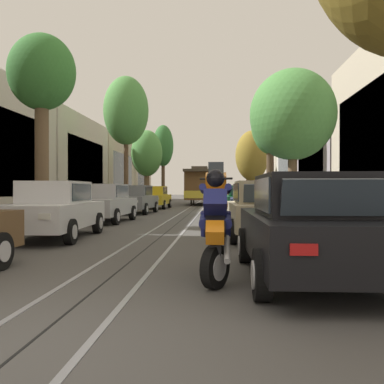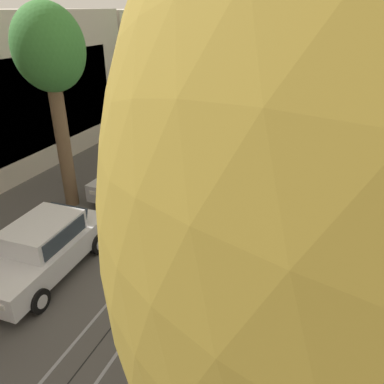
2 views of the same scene
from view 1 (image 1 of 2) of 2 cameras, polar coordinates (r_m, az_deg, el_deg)
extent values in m
plane|color=#4C4947|center=(26.76, 0.16, -2.55)|extent=(160.00, 160.00, 0.00)
cube|color=gray|center=(30.60, -0.38, -2.17)|extent=(0.08, 66.27, 0.01)
cube|color=gray|center=(30.55, 1.60, -2.18)|extent=(0.08, 66.27, 0.01)
cube|color=black|center=(30.57, 0.61, -2.18)|extent=(0.03, 66.27, 0.01)
cube|color=#2D3842|center=(21.32, -23.82, 4.91)|extent=(0.04, 8.16, 4.08)
cube|color=beige|center=(33.01, -18.52, 3.83)|extent=(5.34, 11.35, 6.73)
cube|color=#2D3842|center=(32.08, -14.13, 3.34)|extent=(0.04, 8.16, 4.04)
cube|color=#BCAD93|center=(44.06, -12.99, 2.93)|extent=(5.72, 11.35, 6.68)
cube|color=#2D3842|center=(43.31, -9.39, 2.53)|extent=(0.04, 8.16, 4.01)
cube|color=#BCAD93|center=(55.23, -9.05, 3.07)|extent=(4.81, 11.35, 7.96)
cube|color=#2D3842|center=(54.74, -6.62, 2.68)|extent=(0.04, 8.16, 4.78)
cube|color=#2D3842|center=(20.05, 22.77, 6.67)|extent=(0.04, 8.16, 4.76)
cube|color=gray|center=(31.88, 20.37, 3.64)|extent=(5.26, 11.35, 6.39)
cube|color=#2D3842|center=(31.22, 15.76, 3.13)|extent=(0.04, 8.16, 3.83)
cube|color=beige|center=(43.26, 16.27, 3.97)|extent=(5.78, 11.35, 8.19)
cube|color=#2D3842|center=(42.71, 12.50, 3.47)|extent=(0.04, 8.16, 4.91)
cube|color=#BCAD93|center=(54.57, 13.19, 2.19)|extent=(4.97, 11.35, 6.22)
cube|color=#2D3842|center=(54.21, 10.62, 1.88)|extent=(0.04, 8.16, 3.73)
cube|color=#B21414|center=(8.56, -23.94, -3.74)|extent=(0.28, 0.05, 0.12)
cylinder|color=silver|center=(7.68, -24.21, -7.43)|extent=(0.03, 0.35, 0.35)
cube|color=silver|center=(12.15, -18.36, -2.99)|extent=(1.98, 4.37, 0.66)
cube|color=silver|center=(12.27, -18.13, -0.02)|extent=(1.56, 2.12, 0.60)
cube|color=#2D3842|center=(11.48, -19.52, -0.14)|extent=(1.34, 0.28, 0.47)
cube|color=#2D3842|center=(13.39, -16.44, -0.07)|extent=(1.30, 0.25, 0.45)
cube|color=#2D3842|center=(12.04, -14.77, -0.02)|extent=(0.11, 1.81, 0.47)
cube|color=#2D3842|center=(12.54, -21.36, -0.02)|extent=(0.11, 1.81, 0.47)
cube|color=white|center=(9.92, -19.53, -3.17)|extent=(0.28, 0.05, 0.14)
cube|color=#B21414|center=(14.04, -13.24, -2.13)|extent=(0.28, 0.05, 0.12)
cube|color=#B21414|center=(14.36, -17.56, -2.08)|extent=(0.28, 0.05, 0.12)
cylinder|color=black|center=(10.63, -16.30, -5.25)|extent=(0.23, 0.65, 0.64)
cylinder|color=silver|center=(10.60, -15.73, -5.27)|extent=(0.03, 0.35, 0.35)
cylinder|color=black|center=(13.19, -12.78, -4.16)|extent=(0.23, 0.65, 0.64)
cylinder|color=silver|center=(13.16, -12.32, -4.17)|extent=(0.03, 0.35, 0.35)
cylinder|color=black|center=(13.72, -19.95, -3.99)|extent=(0.23, 0.65, 0.64)
cylinder|color=silver|center=(13.76, -20.38, -3.98)|extent=(0.03, 0.35, 0.35)
cube|color=#B7B7BC|center=(17.63, -11.95, -1.95)|extent=(1.94, 4.36, 0.66)
cube|color=#B7B7BC|center=(17.76, -11.81, 0.10)|extent=(1.54, 2.11, 0.60)
cube|color=#2D3842|center=(16.97, -12.66, 0.02)|extent=(1.34, 0.27, 0.47)
cube|color=#2D3842|center=(18.90, -10.73, 0.06)|extent=(1.30, 0.24, 0.45)
cube|color=#2D3842|center=(17.55, -9.48, 0.10)|extent=(0.09, 1.81, 0.47)
cube|color=#2D3842|center=(18.00, -14.08, 0.10)|extent=(0.09, 1.81, 0.47)
cube|color=white|center=(15.41, -12.41, -1.91)|extent=(0.28, 0.05, 0.14)
cube|color=#B21414|center=(19.56, -8.48, -1.43)|extent=(0.28, 0.05, 0.12)
cube|color=white|center=(15.79, -16.26, -1.86)|extent=(0.28, 0.05, 0.14)
cube|color=#B21414|center=(19.86, -11.60, -1.40)|extent=(0.28, 0.05, 0.12)
cylinder|color=black|center=(16.12, -10.40, -3.33)|extent=(0.22, 0.65, 0.64)
cylinder|color=silver|center=(16.09, -10.02, -3.34)|extent=(0.03, 0.35, 0.35)
cylinder|color=black|center=(16.69, -16.22, -3.22)|extent=(0.22, 0.65, 0.64)
cylinder|color=silver|center=(16.74, -16.57, -3.21)|extent=(0.03, 0.35, 0.35)
cylinder|color=black|center=(18.70, -8.14, -2.82)|extent=(0.22, 0.65, 0.64)
cylinder|color=silver|center=(18.67, -7.81, -2.83)|extent=(0.03, 0.35, 0.35)
cylinder|color=black|center=(19.19, -13.25, -2.75)|extent=(0.22, 0.65, 0.64)
cylinder|color=silver|center=(19.23, -13.57, -2.74)|extent=(0.03, 0.35, 0.35)
cube|color=slate|center=(23.69, -7.76, -1.35)|extent=(2.00, 4.38, 0.66)
cube|color=slate|center=(23.83, -7.68, 0.17)|extent=(1.57, 2.13, 0.60)
cube|color=#2D3842|center=(23.01, -8.19, 0.11)|extent=(1.34, 0.29, 0.47)
cube|color=#2D3842|center=(24.97, -7.01, 0.13)|extent=(1.30, 0.26, 0.45)
cube|color=#2D3842|center=(23.65, -5.92, 0.17)|extent=(0.12, 1.81, 0.47)
cube|color=#2D3842|center=(24.02, -9.41, 0.17)|extent=(0.12, 1.81, 0.47)
cube|color=white|center=(21.46, -7.74, -1.27)|extent=(0.28, 0.05, 0.14)
cube|color=#B21414|center=(25.67, -5.37, -1.00)|extent=(0.28, 0.05, 0.12)
cube|color=white|center=(21.76, -10.59, -1.25)|extent=(0.28, 0.05, 0.14)
cube|color=#B21414|center=(25.92, -7.78, -0.99)|extent=(0.28, 0.05, 0.12)
cylinder|color=black|center=(22.20, -6.41, -2.32)|extent=(0.23, 0.65, 0.64)
cylinder|color=silver|center=(22.18, -6.13, -2.32)|extent=(0.04, 0.35, 0.35)
cylinder|color=black|center=(22.66, -10.75, -2.27)|extent=(0.23, 0.65, 0.64)
cylinder|color=silver|center=(22.69, -11.02, -2.27)|extent=(0.04, 0.35, 0.35)
cylinder|color=black|center=(24.80, -5.03, -2.04)|extent=(0.23, 0.65, 0.64)
cylinder|color=silver|center=(24.78, -4.78, -2.04)|extent=(0.04, 0.35, 0.35)
cylinder|color=black|center=(25.22, -8.96, -2.00)|extent=(0.23, 0.65, 0.64)
cylinder|color=silver|center=(25.24, -9.20, -2.00)|extent=(0.04, 0.35, 0.35)
cube|color=gold|center=(29.61, -5.15, -1.01)|extent=(1.91, 4.34, 0.66)
cube|color=gold|center=(29.75, -5.10, 0.21)|extent=(1.53, 2.10, 0.60)
cube|color=#2D3842|center=(28.92, -5.39, 0.16)|extent=(1.34, 0.26, 0.47)
cube|color=#2D3842|center=(30.91, -4.70, 0.18)|extent=(1.30, 0.23, 0.45)
cube|color=#2D3842|center=(29.62, -3.67, 0.21)|extent=(0.08, 1.81, 0.47)
cube|color=#2D3842|center=(29.89, -6.51, 0.21)|extent=(0.08, 1.81, 0.47)
cube|color=white|center=(27.38, -4.81, -0.92)|extent=(0.28, 0.05, 0.14)
cube|color=#B21414|center=(31.64, -3.45, -0.74)|extent=(0.28, 0.05, 0.12)
cube|color=white|center=(27.60, -7.09, -0.91)|extent=(0.28, 0.05, 0.14)
cube|color=#B21414|center=(31.83, -5.44, -0.74)|extent=(0.28, 0.05, 0.12)
cylinder|color=black|center=(28.16, -3.87, -1.75)|extent=(0.22, 0.64, 0.64)
cylinder|color=silver|center=(28.14, -3.65, -1.75)|extent=(0.03, 0.35, 0.35)
cylinder|color=black|center=(28.49, -7.37, -1.73)|extent=(0.22, 0.64, 0.64)
cylinder|color=silver|center=(28.51, -7.59, -1.73)|extent=(0.03, 0.35, 0.35)
cylinder|color=black|center=(30.79, -3.09, -1.57)|extent=(0.22, 0.64, 0.64)
cylinder|color=silver|center=(30.77, -2.89, -1.57)|extent=(0.03, 0.35, 0.35)
cylinder|color=black|center=(31.09, -6.30, -1.56)|extent=(0.22, 0.64, 0.64)
cylinder|color=silver|center=(31.11, -6.50, -1.55)|extent=(0.03, 0.35, 0.35)
cube|color=black|center=(6.61, 15.81, -5.79)|extent=(1.87, 4.33, 0.66)
cube|color=black|center=(6.43, 16.12, -0.33)|extent=(1.51, 2.09, 0.60)
cube|color=#2D3842|center=(7.24, 14.59, -0.41)|extent=(1.34, 0.24, 0.47)
cube|color=#2D3842|center=(5.28, 19.07, -0.70)|extent=(1.30, 0.22, 0.45)
cube|color=#2D3842|center=(6.30, 9.48, -0.34)|extent=(0.06, 1.81, 0.47)
cube|color=#2D3842|center=(6.64, 22.42, -0.33)|extent=(0.06, 1.81, 0.47)
cube|color=white|center=(8.63, 8.95, -3.68)|extent=(0.28, 0.04, 0.14)
cube|color=#B21414|center=(4.38, 15.04, -7.62)|extent=(0.28, 0.04, 0.12)
cube|color=white|center=(8.82, 16.19, -3.60)|extent=(0.28, 0.04, 0.14)
cylinder|color=black|center=(7.83, 7.23, -7.25)|extent=(0.21, 0.64, 0.64)
cylinder|color=silver|center=(7.82, 6.42, -7.26)|extent=(0.03, 0.35, 0.35)
cylinder|color=black|center=(8.15, 19.76, -6.96)|extent=(0.21, 0.64, 0.64)
cylinder|color=silver|center=(8.19, 20.50, -6.94)|extent=(0.03, 0.35, 0.35)
cylinder|color=black|center=(5.21, 9.53, -11.12)|extent=(0.21, 0.64, 0.64)
cylinder|color=silver|center=(5.20, 8.31, -11.15)|extent=(0.03, 0.35, 0.35)
cube|color=#C1B28E|center=(11.74, 9.61, -3.10)|extent=(1.95, 4.36, 0.66)
cube|color=#C1B28E|center=(11.57, 9.72, -0.02)|extent=(1.55, 2.11, 0.60)
cube|color=#2D3842|center=(12.40, 9.18, -0.09)|extent=(1.34, 0.27, 0.47)
cube|color=#2D3842|center=(10.40, 10.62, -0.18)|extent=(1.30, 0.24, 0.45)
cube|color=#2D3842|center=(11.49, 6.02, -0.02)|extent=(0.09, 1.81, 0.47)
cube|color=#2D3842|center=(11.70, 13.35, -0.03)|extent=(0.09, 1.81, 0.47)
cube|color=white|center=(13.82, 6.09, -2.16)|extent=(0.28, 0.05, 0.14)
cube|color=#B21414|center=(9.53, 8.06, -3.30)|extent=(0.28, 0.05, 0.12)
cube|color=white|center=(13.95, 10.67, -2.14)|extent=(0.28, 0.05, 0.14)
cube|color=#B21414|center=(9.71, 14.63, -3.24)|extent=(0.28, 0.05, 0.12)
cylinder|color=black|center=(13.00, 4.95, -4.21)|extent=(0.22, 0.65, 0.64)
cylinder|color=silver|center=(13.00, 4.46, -4.22)|extent=(0.03, 0.35, 0.35)
cylinder|color=black|center=(13.22, 12.61, -4.15)|extent=(0.22, 0.65, 0.64)
cylinder|color=silver|center=(13.24, 13.07, -4.14)|extent=(0.03, 0.35, 0.35)
cylinder|color=black|center=(10.35, 5.77, -5.39)|extent=(0.22, 0.65, 0.64)
cylinder|color=silver|center=(10.35, 5.16, -5.39)|extent=(0.03, 0.35, 0.35)
cylinder|color=black|center=(10.62, 15.33, -5.25)|extent=(0.22, 0.65, 0.64)
cylinder|color=silver|center=(10.65, 15.91, -5.24)|extent=(0.03, 0.35, 0.35)
cube|color=#19234C|center=(18.33, 8.09, -1.85)|extent=(1.89, 4.34, 0.66)
cube|color=#19234C|center=(18.17, 8.12, 0.11)|extent=(1.52, 2.09, 0.60)
cube|color=#2D3842|center=(19.01, 7.98, 0.06)|extent=(1.34, 0.25, 0.47)
cube|color=#2D3842|center=(16.99, 8.34, 0.03)|extent=(1.30, 0.22, 0.45)
cube|color=#2D3842|center=(18.14, 5.76, 0.11)|extent=(0.07, 1.81, 0.47)
cube|color=#2D3842|center=(18.23, 10.47, 0.11)|extent=(0.07, 1.81, 0.47)
cube|color=white|center=(20.46, 6.20, -1.35)|extent=(0.28, 0.05, 0.14)
cube|color=#B21414|center=(16.15, 6.53, -1.80)|extent=(0.28, 0.05, 0.12)
cube|color=white|center=(20.52, 9.32, -1.34)|extent=(0.28, 0.05, 0.14)
cube|color=#B21414|center=(16.22, 10.48, -1.79)|extent=(0.28, 0.05, 0.12)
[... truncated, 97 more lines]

